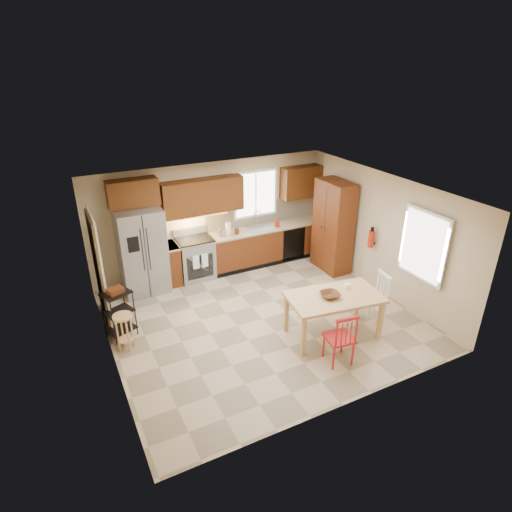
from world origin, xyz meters
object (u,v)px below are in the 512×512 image
Objects in this scene: refrigerator at (142,251)px; chair_red at (339,337)px; chair_white at (373,298)px; table_jar at (347,287)px; dining_table at (333,316)px; range_stove at (195,259)px; table_bowl at (330,297)px; pantry at (333,226)px; bar_stool at (125,332)px; fire_extinguisher at (371,239)px; soap_bottle at (277,223)px; utility_cart at (119,314)px.

refrigerator reaches higher than chair_red.
chair_white is 6.64× the size of table_jar.
refrigerator reaches higher than dining_table.
dining_table is 0.74m from chair_red.
range_stove reaches higher than table_bowl.
chair_white is 1.10m from table_bowl.
refrigerator is 0.87× the size of pantry.
fire_extinguisher is at bearing -13.78° from bar_stool.
soap_bottle is at bearing 85.26° from table_jar.
refrigerator is 2.11m from bar_stool.
refrigerator is at bearing 134.15° from table_jar.
soap_bottle is 3.11m from chair_white.
table_jar is at bearing -119.77° from pantry.
chair_white reaches higher than bar_stool.
chair_red is 2.90× the size of table_bowl.
chair_white is (3.53, -3.07, -0.43)m from refrigerator.
dining_table reaches higher than bar_stool.
pantry is 2.21× the size of chair_red.
pantry is 5.83× the size of fire_extinguisher.
soap_bottle is at bearing 77.20° from table_bowl.
refrigerator is 1.98× the size of range_stove.
soap_bottle reaches higher than range_stove.
chair_red is at bearing -110.95° from table_bowl.
refrigerator is 1.91× the size of chair_white.
table_bowl is 0.49× the size of bar_stool.
dining_table is at bearing -50.45° from refrigerator.
chair_white is (-0.80, -1.10, -0.62)m from fire_extinguisher.
dining_table is (2.58, -3.12, -0.52)m from refrigerator.
fire_extinguisher is at bearing 41.40° from dining_table.
soap_bottle is 1.31m from pantry.
utility_cart is (-4.93, -0.55, -0.58)m from pantry.
fire_extinguisher reaches higher than chair_white.
refrigerator is at bearing 179.55° from soap_bottle.
table_bowl reaches higher than dining_table.
range_stove is 6.43× the size of table_jar.
table_jar is at bearing 12.53° from table_bowl.
refrigerator is 2.72× the size of bar_stool.
range_stove is at bearing 113.93° from chair_red.
fire_extinguisher reaches higher than table_jar.
dining_table is at bearing 101.23° from chair_white.
chair_white is (1.30, 0.70, 0.00)m from chair_red.
dining_table is 3.76m from utility_cart.
chair_red is (-1.90, -2.85, -0.57)m from pantry.
bar_stool is at bearing -113.16° from refrigerator.
table_bowl is (-1.65, -2.20, -0.25)m from pantry.
soap_bottle is 4.44m from bar_stool.
refrigerator is 4.08m from dining_table.
soap_bottle is (2.03, -0.08, 0.54)m from range_stove.
dining_table is 3.60m from bar_stool.
chair_red reaches higher than table_jar.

